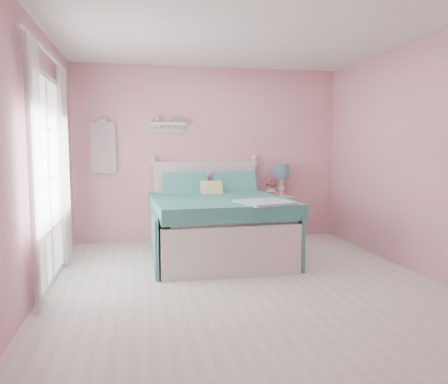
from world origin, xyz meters
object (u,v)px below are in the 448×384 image
object	(u,v)px
table_lamp	(281,174)
teacup	(275,194)
nightstand	(276,218)
vase	(271,191)
bed	(216,224)

from	to	relation	value
table_lamp	teacup	world-z (taller)	table_lamp
nightstand	table_lamp	distance (m)	0.68
vase	bed	bearing A→B (deg)	-141.18
bed	nightstand	size ratio (longest dim) A/B	3.16
bed	teacup	distance (m)	1.22
nightstand	table_lamp	world-z (taller)	table_lamp
table_lamp	teacup	bearing A→B (deg)	-124.91
bed	nightstand	bearing A→B (deg)	33.49
vase	teacup	size ratio (longest dim) A/B	1.57
vase	table_lamp	bearing A→B (deg)	25.60
bed	teacup	size ratio (longest dim) A/B	19.12
vase	teacup	xyz separation A→B (m)	(0.02, -0.15, -0.04)
teacup	table_lamp	bearing A→B (deg)	55.09
bed	table_lamp	bearing A→B (deg)	33.84
nightstand	teacup	distance (m)	0.41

